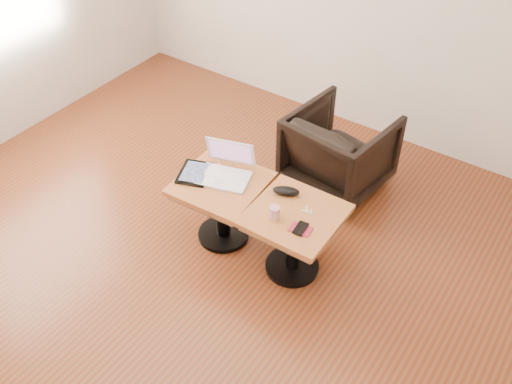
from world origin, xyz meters
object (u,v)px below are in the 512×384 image
Objects in this scene: side_table_right at (294,228)px; striped_cup at (274,212)px; armchair at (339,151)px; laptop at (226,170)px; side_table_left at (222,196)px.

striped_cup is at bearing -130.72° from side_table_right.
laptop is at bearing 73.88° from armchair.
laptop is 1.02m from armchair.
side_table_right is at bearing -1.48° from side_table_left.
side_table_right is (0.57, 0.02, 0.00)m from side_table_left.
side_table_right is 0.81× the size of armchair.
striped_cup is at bearing 102.65° from armchair.
laptop reaches higher than side_table_right.
laptop is at bearing 173.65° from side_table_right.
laptop is at bearing 94.00° from side_table_left.
striped_cup reaches higher than side_table_right.
armchair is at bearing 65.22° from side_table_left.
striped_cup is (0.48, -0.09, 0.17)m from side_table_left.
side_table_right is at bearing 108.37° from armchair.
side_table_right is 1.39× the size of laptop.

